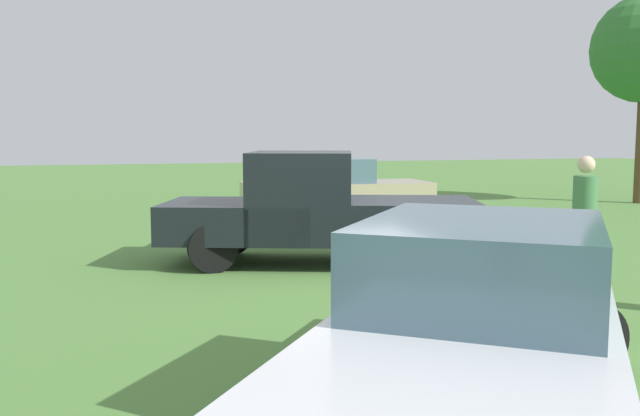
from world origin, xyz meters
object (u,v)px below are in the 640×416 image
sedan_far (477,336)px  person_bystander (584,212)px  pickup_truck (312,207)px  sedan_near (335,190)px

sedan_far → person_bystander: size_ratio=2.58×
pickup_truck → sedan_near: 6.42m
pickup_truck → person_bystander: pickup_truck is taller
pickup_truck → person_bystander: size_ratio=2.96×
sedan_near → sedan_far: sedan_far is taller
pickup_truck → sedan_near: bearing=88.1°
sedan_far → person_bystander: (-3.81, -3.64, 0.34)m
pickup_truck → sedan_far: 6.33m
person_bystander → pickup_truck: bearing=-126.1°
sedan_near → person_bystander: person_bystander is taller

